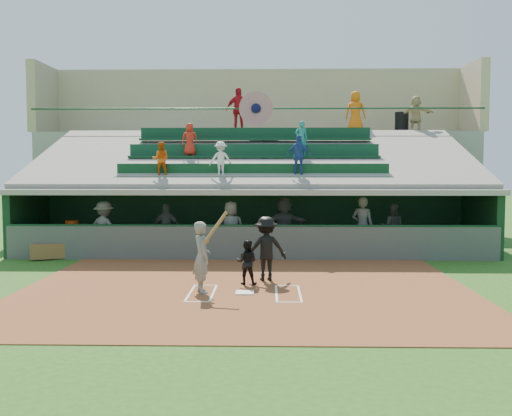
{
  "coord_description": "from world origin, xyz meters",
  "views": [
    {
      "loc": [
        0.56,
        -13.31,
        2.98
      ],
      "look_at": [
        0.19,
        3.5,
        1.8
      ],
      "focal_mm": 40.0,
      "sensor_mm": 36.0,
      "label": 1
    }
  ],
  "objects_px": {
    "catcher": "(247,262)",
    "trash_bin": "(402,122)",
    "white_table": "(71,243)",
    "water_cooler": "(72,227)",
    "home_plate": "(245,293)",
    "batter_at_plate": "(202,257)"
  },
  "relations": [
    {
      "from": "home_plate",
      "to": "trash_bin",
      "type": "height_order",
      "value": "trash_bin"
    },
    {
      "from": "home_plate",
      "to": "water_cooler",
      "type": "xyz_separation_m",
      "value": [
        -6.26,
        6.2,
        0.91
      ]
    },
    {
      "from": "home_plate",
      "to": "water_cooler",
      "type": "relative_size",
      "value": 0.97
    },
    {
      "from": "home_plate",
      "to": "catcher",
      "type": "distance_m",
      "value": 1.19
    },
    {
      "from": "home_plate",
      "to": "white_table",
      "type": "height_order",
      "value": "white_table"
    },
    {
      "from": "catcher",
      "to": "white_table",
      "type": "distance_m",
      "value": 8.12
    },
    {
      "from": "home_plate",
      "to": "catcher",
      "type": "xyz_separation_m",
      "value": [
        0.0,
        1.05,
        0.55
      ]
    },
    {
      "from": "home_plate",
      "to": "white_table",
      "type": "xyz_separation_m",
      "value": [
        -6.3,
        6.16,
        0.35
      ]
    },
    {
      "from": "trash_bin",
      "to": "catcher",
      "type": "bearing_deg",
      "value": -119.04
    },
    {
      "from": "home_plate",
      "to": "batter_at_plate",
      "type": "distance_m",
      "value": 1.33
    },
    {
      "from": "batter_at_plate",
      "to": "white_table",
      "type": "bearing_deg",
      "value": 130.86
    },
    {
      "from": "batter_at_plate",
      "to": "white_table",
      "type": "distance_m",
      "value": 8.09
    },
    {
      "from": "white_table",
      "to": "water_cooler",
      "type": "bearing_deg",
      "value": 37.55
    },
    {
      "from": "batter_at_plate",
      "to": "home_plate",
      "type": "bearing_deg",
      "value": -2.77
    },
    {
      "from": "catcher",
      "to": "trash_bin",
      "type": "bearing_deg",
      "value": -111.99
    },
    {
      "from": "batter_at_plate",
      "to": "white_table",
      "type": "relative_size",
      "value": 2.5
    },
    {
      "from": "catcher",
      "to": "white_table",
      "type": "bearing_deg",
      "value": -31.94
    },
    {
      "from": "home_plate",
      "to": "white_table",
      "type": "distance_m",
      "value": 8.82
    },
    {
      "from": "white_table",
      "to": "water_cooler",
      "type": "xyz_separation_m",
      "value": [
        0.04,
        0.05,
        0.56
      ]
    },
    {
      "from": "trash_bin",
      "to": "white_table",
      "type": "bearing_deg",
      "value": -152.23
    },
    {
      "from": "batter_at_plate",
      "to": "catcher",
      "type": "xyz_separation_m",
      "value": [
        1.02,
        1.0,
        -0.29
      ]
    },
    {
      "from": "batter_at_plate",
      "to": "trash_bin",
      "type": "xyz_separation_m",
      "value": [
        7.64,
        12.91,
        4.18
      ]
    }
  ]
}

